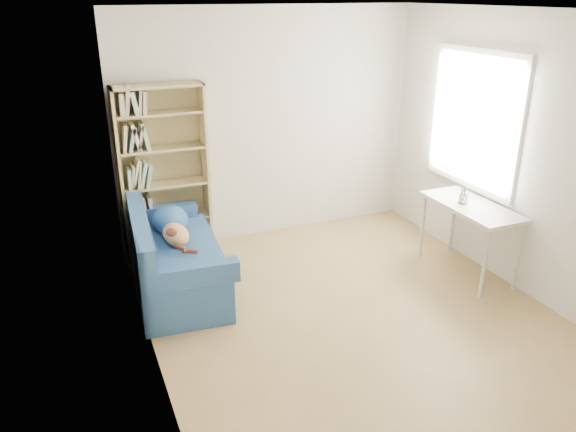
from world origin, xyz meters
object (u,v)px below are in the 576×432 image
object	(u,v)px
sofa	(172,258)
pen_cup	(463,197)
desk	(471,213)
bookshelf	(165,180)

from	to	relation	value
sofa	pen_cup	xyz separation A→B (m)	(2.80, -0.76, 0.50)
desk	pen_cup	distance (m)	0.17
bookshelf	desk	size ratio (longest dim) A/B	1.71
desk	pen_cup	xyz separation A→B (m)	(-0.06, 0.07, 0.15)
bookshelf	pen_cup	world-z (taller)	bookshelf
desk	bookshelf	bearing A→B (deg)	149.09
bookshelf	pen_cup	size ratio (longest dim) A/B	10.96
sofa	bookshelf	size ratio (longest dim) A/B	0.92
sofa	pen_cup	world-z (taller)	pen_cup
desk	pen_cup	size ratio (longest dim) A/B	6.41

